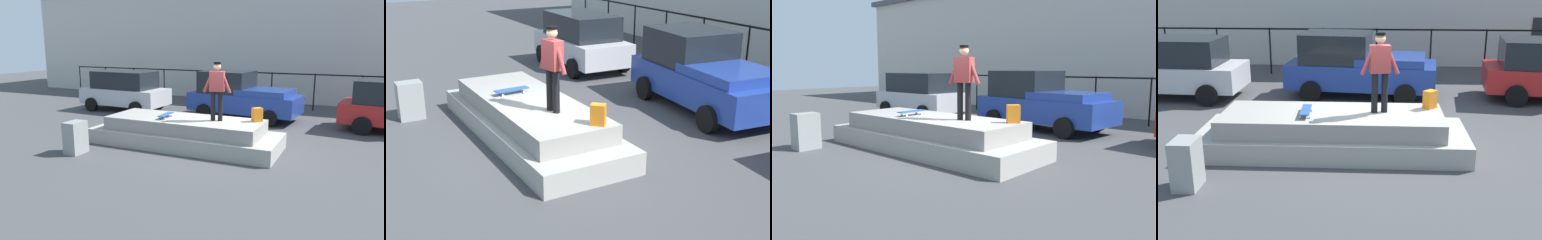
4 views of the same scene
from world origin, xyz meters
TOP-DOWN VIEW (x-y plane):
  - ground_plane at (0.00, 0.00)m, footprint 60.00×60.00m
  - concrete_ledge at (-0.94, -0.25)m, footprint 5.89×2.12m
  - skateboarder at (0.08, -0.16)m, footprint 0.86×0.31m
  - skateboard at (-1.49, -0.43)m, footprint 0.26×0.81m
  - backpack at (1.22, 0.22)m, footprint 0.34×0.34m
  - car_silver_hatchback_near at (-6.14, 4.03)m, footprint 4.12×2.20m
  - car_blue_pickup_mid at (-0.61, 4.49)m, footprint 4.73×2.46m
  - utility_box at (-3.43, -2.33)m, footprint 0.44×0.60m

SIDE VIEW (x-z plane):
  - ground_plane at x=0.00m, z-range 0.00..0.00m
  - concrete_ledge at x=-0.94m, z-range -0.04..0.82m
  - utility_box at x=-3.43m, z-range 0.00..0.93m
  - skateboard at x=-1.49m, z-range 0.90..1.02m
  - car_blue_pickup_mid at x=-0.61m, z-range -0.02..1.96m
  - car_silver_hatchback_near at x=-6.14m, z-range 0.04..1.89m
  - backpack at x=1.22m, z-range 0.86..1.27m
  - skateboarder at x=0.08m, z-range 1.00..2.73m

